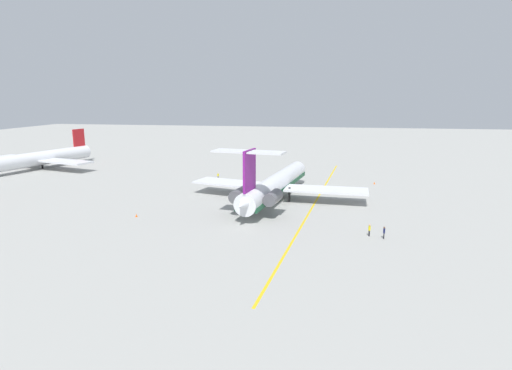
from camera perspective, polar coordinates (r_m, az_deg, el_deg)
ground at (r=82.19m, az=10.32°, el=-2.12°), size 397.50×397.50×0.00m
main_jetliner at (r=80.27m, az=2.55°, el=0.05°), size 39.73×35.27×11.60m
airliner_mid_left at (r=130.14m, az=-27.56°, el=3.22°), size 33.42×33.37×10.08m
ground_crew_near_nose at (r=101.76m, az=-5.21°, el=1.35°), size 0.26×0.42×1.65m
ground_crew_near_tail at (r=61.94m, az=17.10°, el=-6.05°), size 0.46×0.29×1.82m
ground_crew_portside at (r=62.54m, az=15.24°, el=-5.76°), size 0.40×0.29×1.82m
safety_cone_nose at (r=99.79m, az=15.86°, el=0.27°), size 0.40×0.40×0.55m
safety_cone_wingtip at (r=72.87m, az=-16.03°, el=-4.00°), size 0.40×0.40×0.55m
taxiway_centreline at (r=81.44m, az=8.20°, el=-2.17°), size 86.52×9.19×0.01m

